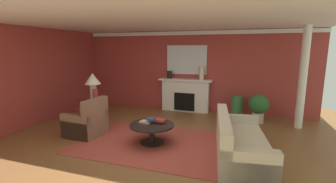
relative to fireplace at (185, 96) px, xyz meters
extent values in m
plane|color=brown|center=(0.07, -2.91, -0.53)|extent=(9.65, 9.65, 0.00)
cube|color=#9E3833|center=(0.07, 0.21, 0.82)|extent=(8.02, 0.12, 2.71)
cube|color=#9E3833|center=(-3.70, -2.61, 0.82)|extent=(0.12, 6.71, 2.71)
cube|color=white|center=(0.07, -2.61, 2.21)|extent=(8.02, 6.71, 0.06)
cube|color=white|center=(0.07, 0.13, 2.10)|extent=(8.02, 0.08, 0.12)
cube|color=#993D33|center=(-0.02, -2.95, -0.52)|extent=(3.30, 2.30, 0.01)
cube|color=white|center=(0.00, 0.01, 0.00)|extent=(1.60, 0.25, 1.05)
cube|color=black|center=(0.00, -0.01, -0.18)|extent=(0.70, 0.26, 0.60)
cube|color=white|center=(0.00, -0.02, 0.55)|extent=(1.80, 0.35, 0.06)
cube|color=silver|center=(0.00, 0.12, 1.22)|extent=(1.36, 0.04, 0.96)
cube|color=#BCB299|center=(1.92, -3.15, -0.30)|extent=(1.18, 2.20, 0.45)
cube|color=#BCB299|center=(1.57, -3.20, 0.12)|extent=(0.48, 2.11, 0.40)
cube|color=#BCB299|center=(2.05, -4.09, -0.22)|extent=(0.92, 0.32, 0.62)
cube|color=#BCB299|center=(1.79, -2.21, -0.22)|extent=(0.92, 0.32, 0.62)
cube|color=brown|center=(-1.77, -3.00, -0.31)|extent=(0.85, 0.85, 0.44)
cube|color=brown|center=(-1.45, -3.02, 0.17)|extent=(0.21, 0.81, 0.51)
cube|color=brown|center=(-1.75, -2.67, -0.23)|extent=(0.81, 0.19, 0.60)
cube|color=brown|center=(-1.79, -3.33, -0.23)|extent=(0.81, 0.19, 0.60)
cylinder|color=black|center=(-0.02, -2.95, -0.10)|extent=(1.00, 1.00, 0.04)
cylinder|color=black|center=(-0.02, -2.95, -0.32)|extent=(0.12, 0.12, 0.41)
cylinder|color=black|center=(-0.02, -2.95, -0.51)|extent=(0.56, 0.56, 0.03)
cube|color=black|center=(-2.09, -2.18, 0.15)|extent=(0.56, 0.56, 0.04)
cube|color=black|center=(-2.09, -2.18, -0.20)|extent=(0.10, 0.10, 0.66)
cube|color=black|center=(-2.09, -2.18, -0.51)|extent=(0.45, 0.45, 0.04)
cylinder|color=beige|center=(-2.09, -2.18, 0.40)|extent=(0.18, 0.18, 0.45)
cone|color=beige|center=(-2.09, -2.18, 0.77)|extent=(0.44, 0.44, 0.30)
cylinder|color=black|center=(-0.55, -0.05, 0.71)|extent=(0.16, 0.16, 0.26)
cylinder|color=#33703D|center=(1.72, -0.30, -0.18)|extent=(0.35, 0.35, 0.69)
cylinder|color=#9E3328|center=(-1.94, -2.30, 0.34)|extent=(0.15, 0.15, 0.34)
cylinder|color=beige|center=(0.55, -0.05, 0.81)|extent=(0.17, 0.17, 0.45)
cube|color=tan|center=(-0.19, -2.90, -0.06)|extent=(0.26, 0.21, 0.04)
cube|color=maroon|center=(0.13, -2.83, -0.02)|extent=(0.26, 0.20, 0.05)
cube|color=navy|center=(-0.05, -2.91, 0.03)|extent=(0.21, 0.18, 0.03)
cylinder|color=#BCB29E|center=(2.32, -0.58, -0.38)|extent=(0.32, 0.32, 0.30)
sphere|color=#28602D|center=(2.32, -0.58, 0.02)|extent=(0.56, 0.56, 0.56)
cylinder|color=white|center=(3.35, -0.71, 0.82)|extent=(0.20, 0.20, 2.71)
camera|label=1|loc=(1.92, -7.60, 1.58)|focal=25.01mm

